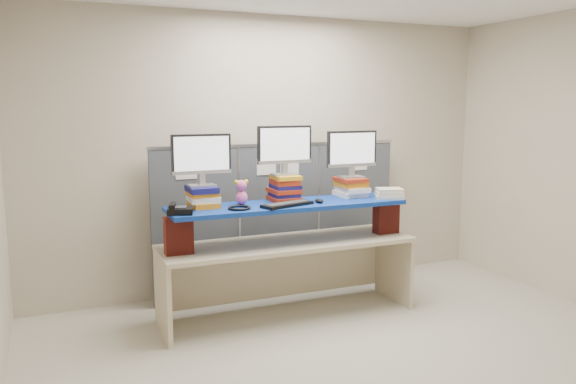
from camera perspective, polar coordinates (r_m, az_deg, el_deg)
name	(u,v)px	position (r m, az deg, el deg)	size (l,w,h in m)	color
room	(374,177)	(4.03, 8.74, 1.51)	(5.00, 4.00, 2.80)	beige
cubicle_partition	(279,218)	(5.71, -0.88, -2.64)	(2.60, 0.06, 1.53)	#3F444B
desk	(288,256)	(5.08, 0.00, -6.56)	(2.30, 0.69, 0.70)	beige
brick_pier_left	(179,235)	(4.68, -11.06, -4.36)	(0.23, 0.12, 0.31)	maroon
brick_pier_right	(386,217)	(5.42, 9.93, -2.51)	(0.23, 0.12, 0.31)	maroon
blue_board	(288,205)	(4.97, 0.00, -1.36)	(2.13, 0.53, 0.04)	navy
book_stack_left	(203,196)	(4.84, -8.66, -0.44)	(0.26, 0.32, 0.18)	orange
book_stack_center	(285,188)	(5.07, -0.35, 0.36)	(0.26, 0.31, 0.24)	#A52A12
book_stack_right	(351,187)	(5.37, 6.41, 0.52)	(0.26, 0.32, 0.18)	white
monitor_left	(201,157)	(4.80, -8.79, 3.56)	(0.51, 0.14, 0.44)	#A7A7AC
monitor_center	(285,147)	(5.03, -0.34, 4.57)	(0.51, 0.14, 0.44)	#A7A7AC
monitor_right	(352,151)	(5.33, 6.50, 4.14)	(0.51, 0.14, 0.44)	#A7A7AC
keyboard	(287,204)	(4.83, -0.07, -1.26)	(0.50, 0.29, 0.03)	black
mouse	(319,201)	(4.99, 3.18, -0.90)	(0.06, 0.12, 0.04)	black
desk_phone	(179,210)	(4.57, -10.98, -1.80)	(0.24, 0.23, 0.08)	black
headset	(239,208)	(4.70, -4.97, -1.62)	(0.19, 0.19, 0.02)	black
plush_toy	(241,192)	(4.91, -4.75, 0.03)	(0.13, 0.10, 0.22)	pink
binder_stack	(389,193)	(5.33, 10.25, -0.13)	(0.31, 0.28, 0.09)	beige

